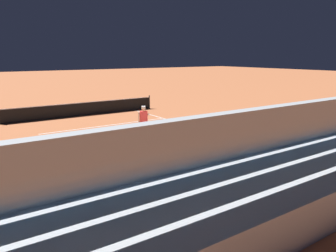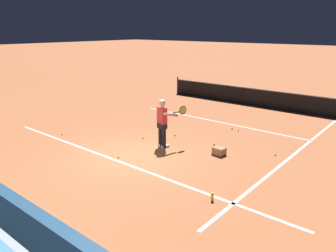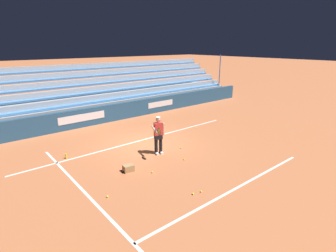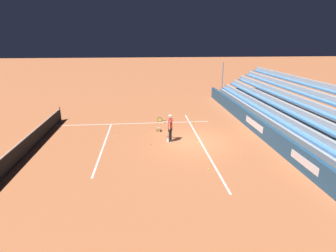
{
  "view_description": "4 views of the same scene",
  "coord_description": "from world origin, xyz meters",
  "px_view_note": "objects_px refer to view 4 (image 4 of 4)",
  "views": [
    {
      "loc": [
        -8.11,
        -12.95,
        4.29
      ],
      "look_at": [
        0.84,
        0.12,
        0.83
      ],
      "focal_mm": 35.0,
      "sensor_mm": 36.0,
      "label": 1
    },
    {
      "loc": [
        7.4,
        -6.97,
        4.11
      ],
      "look_at": [
        0.63,
        1.21,
        0.91
      ],
      "focal_mm": 35.0,
      "sensor_mm": 36.0,
      "label": 2
    },
    {
      "loc": [
        6.84,
        10.16,
        4.77
      ],
      "look_at": [
        -0.65,
        1.05,
        1.05
      ],
      "focal_mm": 28.0,
      "sensor_mm": 36.0,
      "label": 3
    },
    {
      "loc": [
        -15.12,
        2.99,
        6.14
      ],
      "look_at": [
        -0.96,
        1.65,
        1.41
      ],
      "focal_mm": 28.0,
      "sensor_mm": 36.0,
      "label": 4
    }
  ],
  "objects_px": {
    "tennis_ball_stray_back": "(150,144)",
    "tennis_ball_toward_net": "(148,134)",
    "tennis_player": "(170,128)",
    "tennis_net": "(33,140)",
    "tennis_ball_midcourt": "(209,169)",
    "water_bottle": "(193,122)",
    "tennis_ball_far_right": "(117,136)",
    "ball_box_cardboard": "(158,129)",
    "tennis_ball_far_left": "(169,148)",
    "tennis_ball_on_baseline": "(142,125)",
    "tennis_ball_by_box": "(115,138)",
    "tennis_ball_near_player": "(198,142)"
  },
  "relations": [
    {
      "from": "ball_box_cardboard",
      "to": "water_bottle",
      "type": "height_order",
      "value": "ball_box_cardboard"
    },
    {
      "from": "tennis_ball_midcourt",
      "to": "water_bottle",
      "type": "relative_size",
      "value": 0.3
    },
    {
      "from": "tennis_player",
      "to": "tennis_ball_far_left",
      "type": "bearing_deg",
      "value": 170.79
    },
    {
      "from": "tennis_net",
      "to": "tennis_ball_midcourt",
      "type": "bearing_deg",
      "value": -111.23
    },
    {
      "from": "tennis_ball_by_box",
      "to": "water_bottle",
      "type": "relative_size",
      "value": 0.3
    },
    {
      "from": "tennis_ball_by_box",
      "to": "tennis_ball_on_baseline",
      "type": "bearing_deg",
      "value": -33.64
    },
    {
      "from": "tennis_ball_far_right",
      "to": "ball_box_cardboard",
      "type": "bearing_deg",
      "value": -74.66
    },
    {
      "from": "tennis_ball_by_box",
      "to": "tennis_ball_stray_back",
      "type": "bearing_deg",
      "value": -120.15
    },
    {
      "from": "tennis_ball_by_box",
      "to": "tennis_ball_toward_net",
      "type": "bearing_deg",
      "value": -78.14
    },
    {
      "from": "tennis_ball_toward_net",
      "to": "water_bottle",
      "type": "distance_m",
      "value": 4.04
    },
    {
      "from": "tennis_ball_midcourt",
      "to": "tennis_ball_stray_back",
      "type": "relative_size",
      "value": 1.0
    },
    {
      "from": "water_bottle",
      "to": "tennis_ball_toward_net",
      "type": "bearing_deg",
      "value": 121.23
    },
    {
      "from": "tennis_ball_toward_net",
      "to": "water_bottle",
      "type": "relative_size",
      "value": 0.3
    },
    {
      "from": "tennis_ball_stray_back",
      "to": "tennis_ball_far_right",
      "type": "distance_m",
      "value": 2.71
    },
    {
      "from": "tennis_ball_far_left",
      "to": "tennis_ball_on_baseline",
      "type": "distance_m",
      "value": 4.88
    },
    {
      "from": "ball_box_cardboard",
      "to": "tennis_net",
      "type": "xyz_separation_m",
      "value": [
        -2.17,
        7.55,
        0.36
      ]
    },
    {
      "from": "tennis_player",
      "to": "tennis_net",
      "type": "distance_m",
      "value": 8.18
    },
    {
      "from": "tennis_ball_toward_net",
      "to": "ball_box_cardboard",
      "type": "bearing_deg",
      "value": -48.3
    },
    {
      "from": "tennis_ball_near_player",
      "to": "tennis_ball_far_right",
      "type": "distance_m",
      "value": 5.41
    },
    {
      "from": "tennis_ball_near_player",
      "to": "tennis_ball_on_baseline",
      "type": "xyz_separation_m",
      "value": [
        3.89,
        3.51,
        0.0
      ]
    },
    {
      "from": "tennis_ball_near_player",
      "to": "tennis_ball_on_baseline",
      "type": "distance_m",
      "value": 5.24
    },
    {
      "from": "tennis_ball_near_player",
      "to": "tennis_ball_toward_net",
      "type": "distance_m",
      "value": 3.54
    },
    {
      "from": "tennis_ball_far_right",
      "to": "water_bottle",
      "type": "height_order",
      "value": "water_bottle"
    },
    {
      "from": "tennis_player",
      "to": "tennis_ball_toward_net",
      "type": "height_order",
      "value": "tennis_player"
    },
    {
      "from": "tennis_ball_by_box",
      "to": "tennis_ball_midcourt",
      "type": "relative_size",
      "value": 1.0
    },
    {
      "from": "tennis_ball_by_box",
      "to": "tennis_ball_on_baseline",
      "type": "xyz_separation_m",
      "value": [
        2.57,
        -1.71,
        0.0
      ]
    },
    {
      "from": "tennis_player",
      "to": "ball_box_cardboard",
      "type": "height_order",
      "value": "tennis_player"
    },
    {
      "from": "ball_box_cardboard",
      "to": "tennis_ball_stray_back",
      "type": "relative_size",
      "value": 6.06
    },
    {
      "from": "tennis_ball_on_baseline",
      "to": "water_bottle",
      "type": "distance_m",
      "value": 3.9
    },
    {
      "from": "tennis_ball_near_player",
      "to": "tennis_ball_midcourt",
      "type": "bearing_deg",
      "value": 176.62
    },
    {
      "from": "tennis_ball_far_right",
      "to": "tennis_ball_toward_net",
      "type": "bearing_deg",
      "value": -86.17
    },
    {
      "from": "tennis_ball_stray_back",
      "to": "water_bottle",
      "type": "height_order",
      "value": "water_bottle"
    },
    {
      "from": "ball_box_cardboard",
      "to": "tennis_ball_far_left",
      "type": "distance_m",
      "value": 3.15
    },
    {
      "from": "tennis_player",
      "to": "tennis_ball_stray_back",
      "type": "distance_m",
      "value": 1.57
    },
    {
      "from": "tennis_ball_stray_back",
      "to": "tennis_ball_toward_net",
      "type": "height_order",
      "value": "same"
    },
    {
      "from": "tennis_ball_stray_back",
      "to": "tennis_ball_far_right",
      "type": "xyz_separation_m",
      "value": [
        1.62,
        2.18,
        0.0
      ]
    },
    {
      "from": "tennis_player",
      "to": "ball_box_cardboard",
      "type": "relative_size",
      "value": 4.29
    },
    {
      "from": "tennis_ball_near_player",
      "to": "tennis_net",
      "type": "bearing_deg",
      "value": 88.67
    },
    {
      "from": "tennis_player",
      "to": "water_bottle",
      "type": "distance_m",
      "value": 4.11
    },
    {
      "from": "tennis_ball_by_box",
      "to": "tennis_ball_toward_net",
      "type": "distance_m",
      "value": 2.21
    },
    {
      "from": "tennis_ball_stray_back",
      "to": "tennis_ball_by_box",
      "type": "bearing_deg",
      "value": 59.85
    },
    {
      "from": "tennis_ball_near_player",
      "to": "tennis_net",
      "type": "relative_size",
      "value": 0.01
    },
    {
      "from": "tennis_ball_by_box",
      "to": "tennis_ball_toward_net",
      "type": "xyz_separation_m",
      "value": [
        0.45,
        -2.16,
        0.0
      ]
    },
    {
      "from": "tennis_ball_far_right",
      "to": "tennis_ball_on_baseline",
      "type": "relative_size",
      "value": 1.0
    },
    {
      "from": "tennis_ball_near_player",
      "to": "tennis_ball_far_left",
      "type": "xyz_separation_m",
      "value": [
        -0.72,
        1.93,
        0.0
      ]
    },
    {
      "from": "water_bottle",
      "to": "tennis_net",
      "type": "height_order",
      "value": "tennis_net"
    },
    {
      "from": "tennis_ball_far_left",
      "to": "water_bottle",
      "type": "distance_m",
      "value": 5.14
    },
    {
      "from": "tennis_ball_toward_net",
      "to": "tennis_ball_far_right",
      "type": "relative_size",
      "value": 1.0
    },
    {
      "from": "tennis_ball_stray_back",
      "to": "tennis_ball_toward_net",
      "type": "bearing_deg",
      "value": 2.66
    },
    {
      "from": "tennis_ball_toward_net",
      "to": "tennis_ball_far_left",
      "type": "relative_size",
      "value": 1.0
    }
  ]
}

